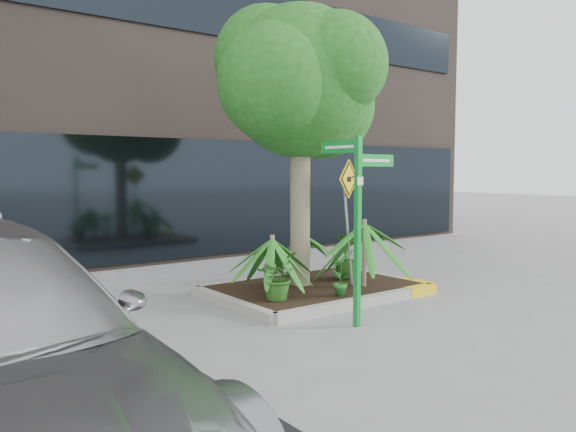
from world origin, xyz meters
TOP-DOWN VIEW (x-y plane):
  - ground at (0.00, 0.00)m, footprint 80.00×80.00m
  - planter at (0.23, 0.27)m, footprint 3.35×2.36m
  - tree at (0.03, 0.50)m, footprint 3.12×2.76m
  - palm_front at (0.78, -0.24)m, footprint 1.22×1.22m
  - palm_left at (-0.74, 0.18)m, footprint 1.01×1.01m
  - palm_back at (0.73, 1.20)m, footprint 0.81×0.81m
  - shrub_a at (-0.91, -0.17)m, footprint 0.86×0.86m
  - shrub_b at (0.98, 0.37)m, footprint 0.52×0.52m
  - shrub_c at (-0.01, -0.55)m, footprint 0.41×0.41m
  - shrub_d at (0.47, 1.15)m, footprint 0.56×0.56m
  - street_sign_post at (-0.55, -1.45)m, footprint 0.72×0.72m
  - cattle_sign at (0.62, -0.02)m, footprint 0.60×0.25m

SIDE VIEW (x-z plane):
  - ground at x=0.00m, z-range 0.00..0.00m
  - planter at x=0.23m, z-range 0.03..0.18m
  - shrub_c at x=-0.01m, z-range 0.15..0.81m
  - shrub_a at x=-0.91m, z-range 0.15..0.83m
  - shrub_d at x=0.47m, z-range 0.15..0.88m
  - shrub_b at x=0.98m, z-range 0.15..0.94m
  - palm_back at x=0.73m, z-range 0.37..1.28m
  - palm_left at x=-0.74m, z-range 0.43..1.54m
  - palm_front at x=0.78m, z-range 0.49..1.84m
  - street_sign_post at x=-0.55m, z-range 0.29..2.73m
  - cattle_sign at x=0.62m, z-range 0.51..2.55m
  - tree at x=0.03m, z-range 1.08..5.75m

